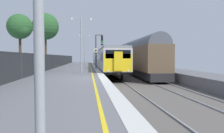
% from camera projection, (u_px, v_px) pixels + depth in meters
% --- Properties ---
extents(ground, '(17.40, 110.00, 1.21)m').
position_uv_depth(ground, '(133.00, 86.00, 16.63)').
color(ground, slate).
extents(commuter_train_at_platform, '(2.83, 41.46, 3.81)m').
position_uv_depth(commuter_train_at_platform, '(103.00, 59.00, 41.12)').
color(commuter_train_at_platform, '#B7B7BC').
rests_on(commuter_train_at_platform, ground).
extents(freight_train_adjacent_track, '(2.60, 59.72, 4.91)m').
position_uv_depth(freight_train_adjacent_track, '(119.00, 56.00, 49.86)').
color(freight_train_adjacent_track, '#232326').
rests_on(freight_train_adjacent_track, ground).
extents(signal_gantry, '(1.10, 0.24, 4.65)m').
position_uv_depth(signal_gantry, '(98.00, 47.00, 30.48)').
color(signal_gantry, '#47474C').
rests_on(signal_gantry, ground).
extents(speed_limit_sign, '(0.59, 0.08, 2.70)m').
position_uv_depth(speed_limit_sign, '(96.00, 56.00, 28.02)').
color(speed_limit_sign, '#59595B').
rests_on(speed_limit_sign, ground).
extents(platform_lamp_mid, '(2.00, 0.20, 5.34)m').
position_uv_depth(platform_lamp_mid, '(81.00, 40.00, 21.05)').
color(platform_lamp_mid, '#93999E').
rests_on(platform_lamp_mid, ground).
extents(platform_lamp_far, '(2.00, 0.20, 5.57)m').
position_uv_depth(platform_lamp_far, '(84.00, 47.00, 39.20)').
color(platform_lamp_far, '#93999E').
rests_on(platform_lamp_far, ground).
extents(platform_back_fence, '(0.07, 99.00, 1.88)m').
position_uv_depth(platform_back_fence, '(21.00, 65.00, 15.70)').
color(platform_back_fence, '#282B2D').
rests_on(platform_back_fence, ground).
extents(background_tree_left, '(2.86, 2.86, 6.48)m').
position_uv_depth(background_tree_left, '(20.00, 27.00, 25.20)').
color(background_tree_left, '#473323').
rests_on(background_tree_left, ground).
extents(background_tree_centre, '(4.69, 4.69, 9.35)m').
position_uv_depth(background_tree_centre, '(46.00, 27.00, 39.31)').
color(background_tree_centre, '#473323').
rests_on(background_tree_centre, ground).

